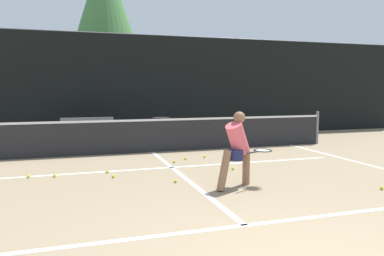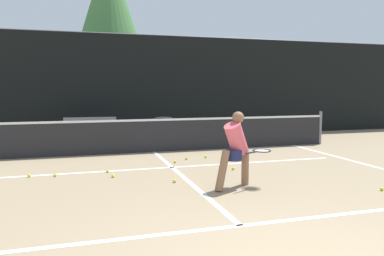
{
  "view_description": "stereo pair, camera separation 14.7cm",
  "coord_description": "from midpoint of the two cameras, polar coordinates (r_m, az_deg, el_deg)",
  "views": [
    {
      "loc": [
        -2.11,
        -2.56,
        1.8
      ],
      "look_at": [
        0.33,
        5.13,
        0.95
      ],
      "focal_mm": 35.0,
      "sensor_mm": 36.0,
      "label": 1
    },
    {
      "loc": [
        -1.97,
        -2.6,
        1.8
      ],
      "look_at": [
        0.33,
        5.13,
        0.95
      ],
      "focal_mm": 35.0,
      "sensor_mm": 36.0,
      "label": 2
    }
  ],
  "objects": [
    {
      "name": "court_baseline_near",
      "position": [
        5.13,
        8.23,
        -14.52
      ],
      "size": [
        11.0,
        0.1,
        0.01
      ],
      "primitive_type": "cube",
      "color": "white",
      "rests_on": "ground"
    },
    {
      "name": "court_service_line",
      "position": [
        8.64,
        -2.57,
        -6.0
      ],
      "size": [
        8.25,
        0.1,
        0.01
      ],
      "primitive_type": "cube",
      "color": "white",
      "rests_on": "ground"
    },
    {
      "name": "court_center_mark",
      "position": [
        7.86,
        -1.1,
        -7.2
      ],
      "size": [
        0.1,
        6.05,
        0.01
      ],
      "primitive_type": "cube",
      "color": "white",
      "rests_on": "ground"
    },
    {
      "name": "court_sideline_right",
      "position": [
        10.03,
        24.68,
        -4.87
      ],
      "size": [
        0.1,
        7.05,
        0.01
      ],
      "primitive_type": "cube",
      "color": "white",
      "rests_on": "ground"
    },
    {
      "name": "net",
      "position": [
        10.68,
        -5.44,
        -0.95
      ],
      "size": [
        11.09,
        0.09,
        1.07
      ],
      "color": "slate",
      "rests_on": "ground"
    },
    {
      "name": "fence_back",
      "position": [
        13.81,
        -8.12,
        6.26
      ],
      "size": [
        24.0,
        0.06,
        3.77
      ],
      "color": "black",
      "rests_on": "ground"
    },
    {
      "name": "player_practicing",
      "position": [
        6.85,
        7.36,
        -2.86
      ],
      "size": [
        1.24,
        0.5,
        1.39
      ],
      "rotation": [
        0.0,
        0.0,
        0.45
      ],
      "color": "#8C6042",
      "rests_on": "ground"
    },
    {
      "name": "tennis_ball_scattered_0",
      "position": [
        9.54,
        -0.42,
        -4.66
      ],
      "size": [
        0.07,
        0.07,
        0.07
      ],
      "primitive_type": "sphere",
      "color": "#D1E033",
      "rests_on": "ground"
    },
    {
      "name": "tennis_ball_scattered_1",
      "position": [
        9.81,
        2.53,
        -4.38
      ],
      "size": [
        0.07,
        0.07,
        0.07
      ],
      "primitive_type": "sphere",
      "color": "#D1E033",
      "rests_on": "ground"
    },
    {
      "name": "tennis_ball_scattered_2",
      "position": [
        7.82,
        -11.42,
        -7.17
      ],
      "size": [
        0.07,
        0.07,
        0.07
      ],
      "primitive_type": "sphere",
      "color": "#D1E033",
      "rests_on": "ground"
    },
    {
      "name": "tennis_ball_scattered_3",
      "position": [
        7.53,
        27.47,
        -8.23
      ],
      "size": [
        0.07,
        0.07,
        0.07
      ],
      "primitive_type": "sphere",
      "color": "#D1E033",
      "rests_on": "ground"
    },
    {
      "name": "tennis_ball_scattered_4",
      "position": [
        8.21,
        -19.66,
        -6.78
      ],
      "size": [
        0.07,
        0.07,
        0.07
      ],
      "primitive_type": "sphere",
      "color": "#D1E033",
      "rests_on": "ground"
    },
    {
      "name": "tennis_ball_scattered_5",
      "position": [
        8.36,
        -23.11,
        -6.68
      ],
      "size": [
        0.07,
        0.07,
        0.07
      ],
      "primitive_type": "sphere",
      "color": "#D1E033",
      "rests_on": "ground"
    },
    {
      "name": "tennis_ball_scattered_6",
      "position": [
        8.42,
        6.8,
        -6.15
      ],
      "size": [
        0.07,
        0.07,
        0.07
      ],
      "primitive_type": "sphere",
      "color": "#D1E033",
      "rests_on": "ground"
    },
    {
      "name": "tennis_ball_scattered_7",
      "position": [
        9.14,
        -2.15,
        -5.14
      ],
      "size": [
        0.07,
        0.07,
        0.07
      ],
      "primitive_type": "sphere",
      "color": "#D1E033",
      "rests_on": "ground"
    },
    {
      "name": "tennis_ball_scattered_10",
      "position": [
        7.27,
        -2.09,
        -8.05
      ],
      "size": [
        0.07,
        0.07,
        0.07
      ],
      "primitive_type": "sphere",
      "color": "#D1E033",
      "rests_on": "ground"
    },
    {
      "name": "tennis_ball_scattered_11",
      "position": [
        8.3,
        -12.25,
        -6.43
      ],
      "size": [
        0.07,
        0.07,
        0.07
      ],
      "primitive_type": "sphere",
      "color": "#D1E033",
      "rests_on": "ground"
    },
    {
      "name": "courtside_bench",
      "position": [
        12.73,
        -14.9,
        -0.19
      ],
      "size": [
        1.7,
        0.41,
        0.86
      ],
      "rotation": [
        0.0,
        0.0,
        -0.02
      ],
      "color": "slate",
      "rests_on": "ground"
    },
    {
      "name": "trash_bin",
      "position": [
        12.67,
        -3.98,
        -0.26
      ],
      "size": [
        0.57,
        0.57,
        0.84
      ],
      "color": "#384C7F",
      "rests_on": "ground"
    },
    {
      "name": "parked_car",
      "position": [
        17.61,
        -9.79,
        1.98
      ],
      "size": [
        1.77,
        3.94,
        1.4
      ],
      "color": "#B7B7BC",
      "rests_on": "ground"
    },
    {
      "name": "tree_mid",
      "position": [
        19.8,
        -12.32,
        18.55
      ],
      "size": [
        3.27,
        3.27,
        8.71
      ],
      "color": "brown",
      "rests_on": "ground"
    },
    {
      "name": "building_far",
      "position": [
        32.58,
        -13.07,
        7.05
      ],
      "size": [
        36.0,
        2.4,
        4.98
      ],
      "primitive_type": "cube",
      "color": "beige",
      "rests_on": "ground"
    }
  ]
}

